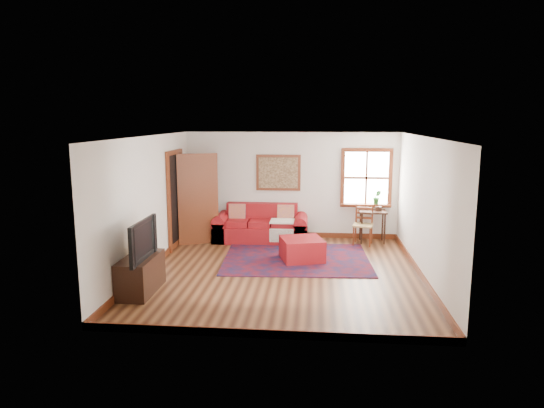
# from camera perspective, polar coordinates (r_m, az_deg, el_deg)

# --- Properties ---
(ground) EXTENTS (5.50, 5.50, 0.00)m
(ground) POSITION_cam_1_polar(r_m,az_deg,el_deg) (9.07, 1.25, -8.04)
(ground) COLOR #3D1E10
(ground) RESTS_ON ground
(room_envelope) EXTENTS (5.04, 5.54, 2.52)m
(room_envelope) POSITION_cam_1_polar(r_m,az_deg,el_deg) (8.71, 1.29, 2.37)
(room_envelope) COLOR silver
(room_envelope) RESTS_ON ground
(window) EXTENTS (1.18, 0.20, 1.38)m
(window) POSITION_cam_1_polar(r_m,az_deg,el_deg) (11.46, 11.18, 2.34)
(window) COLOR white
(window) RESTS_ON ground
(doorway) EXTENTS (0.89, 1.08, 2.14)m
(doorway) POSITION_cam_1_polar(r_m,az_deg,el_deg) (10.89, -9.70, 0.70)
(doorway) COLOR black
(doorway) RESTS_ON ground
(framed_artwork) EXTENTS (1.05, 0.07, 0.85)m
(framed_artwork) POSITION_cam_1_polar(r_m,az_deg,el_deg) (11.42, 0.75, 3.70)
(framed_artwork) COLOR maroon
(framed_artwork) RESTS_ON ground
(persian_rug) EXTENTS (3.02, 2.47, 0.02)m
(persian_rug) POSITION_cam_1_polar(r_m,az_deg,el_deg) (9.88, 2.89, -6.44)
(persian_rug) COLOR #590C15
(persian_rug) RESTS_ON ground
(red_leather_sofa) EXTENTS (2.15, 0.89, 0.84)m
(red_leather_sofa) POSITION_cam_1_polar(r_m,az_deg,el_deg) (11.29, -1.29, -2.92)
(red_leather_sofa) COLOR maroon
(red_leather_sofa) RESTS_ON ground
(red_ottoman) EXTENTS (0.97, 0.97, 0.45)m
(red_ottoman) POSITION_cam_1_polar(r_m,az_deg,el_deg) (9.76, 3.54, -5.35)
(red_ottoman) COLOR maroon
(red_ottoman) RESTS_ON ground
(side_table) EXTENTS (0.61, 0.46, 0.73)m
(side_table) POSITION_cam_1_polar(r_m,az_deg,el_deg) (11.31, 11.76, -1.40)
(side_table) COLOR black
(side_table) RESTS_ON ground
(ladder_back_chair) EXTENTS (0.49, 0.48, 0.90)m
(ladder_back_chair) POSITION_cam_1_polar(r_m,az_deg,el_deg) (11.10, 10.70, -2.23)
(ladder_back_chair) COLOR tan
(ladder_back_chair) RESTS_ON ground
(media_cabinet) EXTENTS (0.49, 1.09, 0.60)m
(media_cabinet) POSITION_cam_1_polar(r_m,az_deg,el_deg) (8.28, -15.20, -8.00)
(media_cabinet) COLOR black
(media_cabinet) RESTS_ON ground
(television) EXTENTS (0.15, 1.11, 0.64)m
(television) POSITION_cam_1_polar(r_m,az_deg,el_deg) (7.97, -15.65, -4.10)
(television) COLOR black
(television) RESTS_ON media_cabinet
(candle_hurricane) EXTENTS (0.12, 0.12, 0.18)m
(candle_hurricane) POSITION_cam_1_polar(r_m,az_deg,el_deg) (8.50, -14.11, -4.79)
(candle_hurricane) COLOR silver
(candle_hurricane) RESTS_ON media_cabinet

